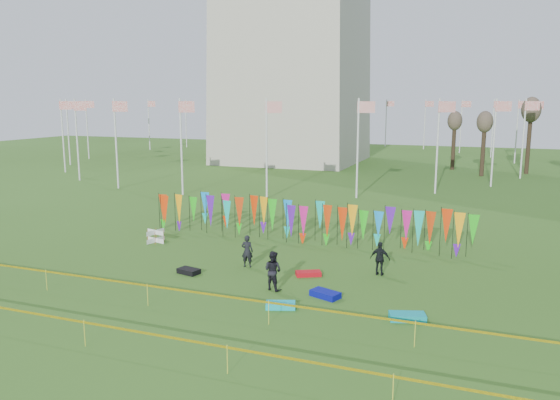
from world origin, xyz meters
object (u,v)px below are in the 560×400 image
(box_kite, at_px, (156,236))
(person_right, at_px, (380,259))
(person_mid, at_px, (273,270))
(kite_bag_turquoise, at_px, (281,305))
(person_left, at_px, (247,251))
(kite_bag_teal, at_px, (407,317))
(kite_bag_red, at_px, (308,274))
(kite_bag_black, at_px, (189,271))
(kite_bag_blue, at_px, (325,294))

(box_kite, relative_size, person_right, 0.47)
(person_mid, relative_size, kite_bag_turquoise, 1.49)
(kite_bag_turquoise, bearing_deg, person_left, 127.56)
(person_left, height_order, kite_bag_teal, person_left)
(person_right, bearing_deg, box_kite, -1.50)
(person_right, xyz_separation_m, kite_bag_red, (-3.00, -1.24, -0.67))
(kite_bag_red, xyz_separation_m, kite_bag_black, (-5.23, -1.64, 0.01))
(person_right, xyz_separation_m, kite_bag_black, (-8.22, -2.88, -0.66))
(kite_bag_turquoise, xyz_separation_m, kite_bag_blue, (1.27, 1.74, 0.01))
(person_left, relative_size, kite_bag_turquoise, 1.39)
(person_left, xyz_separation_m, kite_bag_teal, (8.02, -3.79, -0.65))
(kite_bag_turquoise, bearing_deg, kite_bag_blue, 53.97)
(kite_bag_black, bearing_deg, person_left, 41.95)
(box_kite, bearing_deg, kite_bag_teal, -22.63)
(person_mid, bearing_deg, kite_bag_teal, -177.08)
(kite_bag_blue, xyz_separation_m, kite_bag_black, (-6.70, 0.71, -0.01))
(kite_bag_turquoise, distance_m, kite_bag_teal, 4.72)
(kite_bag_teal, bearing_deg, box_kite, 157.37)
(box_kite, xyz_separation_m, kite_bag_red, (9.78, -2.58, -0.26))
(person_right, height_order, kite_bag_black, person_right)
(person_left, relative_size, kite_bag_red, 1.38)
(kite_bag_blue, height_order, kite_bag_black, kite_bag_blue)
(kite_bag_blue, height_order, kite_bag_red, kite_bag_blue)
(person_left, xyz_separation_m, kite_bag_turquoise, (3.34, -4.34, -0.66))
(box_kite, bearing_deg, kite_bag_black, -42.79)
(person_left, distance_m, kite_bag_turquoise, 5.51)
(person_mid, height_order, kite_bag_blue, person_mid)
(kite_bag_turquoise, height_order, kite_bag_teal, kite_bag_teal)
(person_left, relative_size, person_right, 1.00)
(kite_bag_blue, relative_size, kite_bag_teal, 0.92)
(box_kite, bearing_deg, kite_bag_turquoise, -33.74)
(person_left, height_order, kite_bag_red, person_left)
(box_kite, height_order, person_mid, person_mid)
(kite_bag_black, relative_size, kite_bag_teal, 0.78)
(person_mid, height_order, kite_bag_teal, person_mid)
(box_kite, distance_m, kite_bag_red, 10.11)
(kite_bag_black, distance_m, kite_bag_teal, 10.30)
(kite_bag_blue, bearing_deg, person_right, 67.02)
(person_right, xyz_separation_m, kite_bag_blue, (-1.52, -3.59, -0.65))
(person_left, xyz_separation_m, kite_bag_black, (-2.09, -1.88, -0.66))
(person_left, relative_size, kite_bag_teal, 1.21)
(box_kite, height_order, person_left, person_left)
(person_right, height_order, kite_bag_turquoise, person_right)
(kite_bag_turquoise, height_order, kite_bag_black, kite_bag_black)
(person_mid, bearing_deg, kite_bag_blue, -166.48)
(person_mid, xyz_separation_m, kite_bag_blue, (2.30, -0.08, -0.71))
(person_mid, relative_size, kite_bag_red, 1.48)
(person_left, xyz_separation_m, kite_bag_red, (3.13, -0.25, -0.67))
(kite_bag_turquoise, xyz_separation_m, kite_bag_teal, (4.69, 0.55, 0.01))
(person_right, distance_m, kite_bag_turquoise, 6.06)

